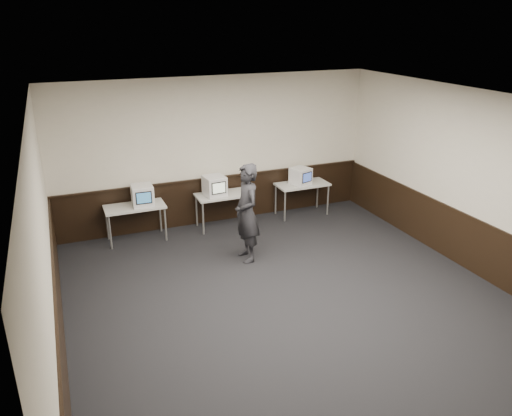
{
  "coord_description": "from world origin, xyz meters",
  "views": [
    {
      "loc": [
        -3.2,
        -6.03,
        4.33
      ],
      "look_at": [
        -0.07,
        1.6,
        1.15
      ],
      "focal_mm": 35.0,
      "sensor_mm": 36.0,
      "label": 1
    }
  ],
  "objects_px": {
    "person": "(247,213)",
    "emac_center": "(215,186)",
    "emac_right": "(301,176)",
    "emac_left": "(142,195)",
    "desk_center": "(224,197)",
    "desk_right": "(302,186)",
    "desk_left": "(135,209)"
  },
  "relations": [
    {
      "from": "person",
      "to": "emac_center",
      "type": "bearing_deg",
      "value": -176.54
    },
    {
      "from": "emac_right",
      "to": "person",
      "type": "xyz_separation_m",
      "value": [
        -1.95,
        -1.64,
        -0.01
      ]
    },
    {
      "from": "emac_right",
      "to": "person",
      "type": "height_order",
      "value": "person"
    },
    {
      "from": "emac_left",
      "to": "person",
      "type": "relative_size",
      "value": 0.25
    },
    {
      "from": "desk_center",
      "to": "emac_left",
      "type": "distance_m",
      "value": 1.75
    },
    {
      "from": "desk_right",
      "to": "emac_left",
      "type": "distance_m",
      "value": 3.64
    },
    {
      "from": "desk_left",
      "to": "emac_right",
      "type": "height_order",
      "value": "emac_right"
    },
    {
      "from": "desk_center",
      "to": "desk_right",
      "type": "relative_size",
      "value": 1.0
    },
    {
      "from": "desk_right",
      "to": "emac_center",
      "type": "relative_size",
      "value": 2.43
    },
    {
      "from": "person",
      "to": "desk_left",
      "type": "bearing_deg",
      "value": -132.62
    },
    {
      "from": "desk_right",
      "to": "desk_left",
      "type": "bearing_deg",
      "value": 180.0
    },
    {
      "from": "emac_left",
      "to": "emac_center",
      "type": "height_order",
      "value": "emac_center"
    },
    {
      "from": "desk_left",
      "to": "desk_right",
      "type": "xyz_separation_m",
      "value": [
        3.8,
        0.0,
        0.0
      ]
    },
    {
      "from": "emac_left",
      "to": "desk_left",
      "type": "bearing_deg",
      "value": 174.53
    },
    {
      "from": "emac_center",
      "to": "desk_right",
      "type": "bearing_deg",
      "value": -4.88
    },
    {
      "from": "emac_center",
      "to": "person",
      "type": "relative_size",
      "value": 0.26
    },
    {
      "from": "desk_left",
      "to": "desk_right",
      "type": "bearing_deg",
      "value": 0.0
    },
    {
      "from": "emac_center",
      "to": "emac_right",
      "type": "bearing_deg",
      "value": -5.65
    },
    {
      "from": "desk_center",
      "to": "person",
      "type": "distance_m",
      "value": 1.69
    },
    {
      "from": "desk_left",
      "to": "emac_right",
      "type": "xyz_separation_m",
      "value": [
        3.74,
        -0.03,
        0.26
      ]
    },
    {
      "from": "desk_center",
      "to": "desk_right",
      "type": "xyz_separation_m",
      "value": [
        1.9,
        0.0,
        0.0
      ]
    },
    {
      "from": "desk_left",
      "to": "desk_center",
      "type": "distance_m",
      "value": 1.9
    },
    {
      "from": "desk_right",
      "to": "emac_right",
      "type": "height_order",
      "value": "emac_right"
    },
    {
      "from": "desk_right",
      "to": "emac_left",
      "type": "xyz_separation_m",
      "value": [
        -3.63,
        -0.02,
        0.28
      ]
    },
    {
      "from": "emac_left",
      "to": "desk_right",
      "type": "bearing_deg",
      "value": 3.04
    },
    {
      "from": "desk_left",
      "to": "desk_center",
      "type": "bearing_deg",
      "value": 0.0
    },
    {
      "from": "desk_center",
      "to": "emac_left",
      "type": "relative_size",
      "value": 2.53
    },
    {
      "from": "desk_right",
      "to": "emac_center",
      "type": "bearing_deg",
      "value": -179.64
    },
    {
      "from": "desk_left",
      "to": "emac_right",
      "type": "bearing_deg",
      "value": -0.42
    },
    {
      "from": "emac_right",
      "to": "person",
      "type": "relative_size",
      "value": 0.27
    },
    {
      "from": "desk_center",
      "to": "person",
      "type": "bearing_deg",
      "value": -93.83
    },
    {
      "from": "emac_right",
      "to": "desk_right",
      "type": "bearing_deg",
      "value": 5.4
    }
  ]
}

